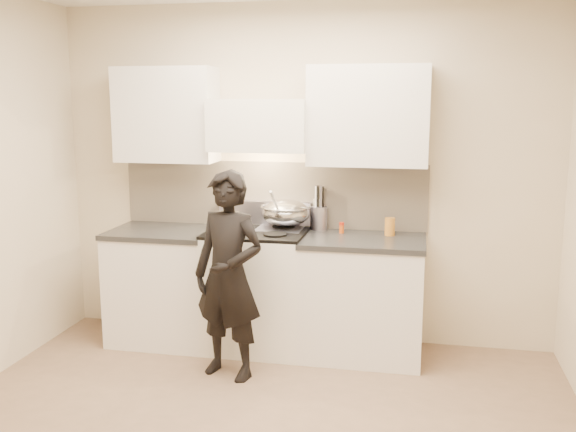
{
  "coord_description": "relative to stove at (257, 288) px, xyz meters",
  "views": [
    {
      "loc": [
        0.92,
        -3.3,
        1.95
      ],
      "look_at": [
        0.02,
        1.05,
        1.14
      ],
      "focal_mm": 40.0,
      "sensor_mm": 36.0,
      "label": 1
    }
  ],
  "objects": [
    {
      "name": "spice_jar",
      "position": [
        0.64,
        0.15,
        0.49
      ],
      "size": [
        0.04,
        0.04,
        0.09
      ],
      "color": "#C44B11",
      "rests_on": "counter_right"
    },
    {
      "name": "stove",
      "position": [
        0.0,
        0.0,
        0.0
      ],
      "size": [
        0.76,
        0.65,
        0.96
      ],
      "color": "white",
      "rests_on": "ground"
    },
    {
      "name": "utensil_crock",
      "position": [
        0.45,
        0.25,
        0.55
      ],
      "size": [
        0.13,
        0.13,
        0.35
      ],
      "color": "#A6A3B8",
      "rests_on": "counter_right"
    },
    {
      "name": "person",
      "position": [
        -0.06,
        -0.57,
        0.26
      ],
      "size": [
        0.62,
        0.49,
        1.47
      ],
      "primitive_type": "imported",
      "rotation": [
        0.0,
        0.0,
        -0.29
      ],
      "color": "black",
      "rests_on": "ground"
    },
    {
      "name": "oil_glass",
      "position": [
        1.01,
        0.14,
        0.51
      ],
      "size": [
        0.08,
        0.08,
        0.14
      ],
      "color": "#C17A26",
      "rests_on": "counter_right"
    },
    {
      "name": "room_shell",
      "position": [
        0.24,
        -1.05,
        1.12
      ],
      "size": [
        4.04,
        3.54,
        2.7
      ],
      "color": "beige",
      "rests_on": "ground"
    },
    {
      "name": "stock_pot",
      "position": [
        -0.2,
        -0.14,
        0.56
      ],
      "size": [
        0.29,
        0.28,
        0.14
      ],
      "color": "silver",
      "rests_on": "stove"
    },
    {
      "name": "counter_right",
      "position": [
        0.83,
        0.0,
        -0.01
      ],
      "size": [
        0.92,
        0.67,
        0.92
      ],
      "color": "white",
      "rests_on": "ground"
    },
    {
      "name": "wok",
      "position": [
        0.2,
        0.14,
        0.59
      ],
      "size": [
        0.4,
        0.5,
        0.32
      ],
      "color": "silver",
      "rests_on": "stove"
    },
    {
      "name": "counter_left",
      "position": [
        -0.78,
        0.0,
        -0.01
      ],
      "size": [
        0.82,
        0.67,
        0.92
      ],
      "color": "white",
      "rests_on": "ground"
    }
  ]
}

